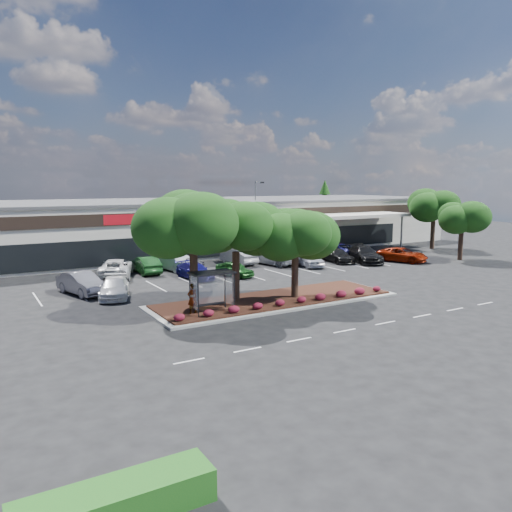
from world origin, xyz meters
TOP-DOWN VIEW (x-y plane):
  - ground at (0.00, 0.00)m, footprint 160.00×160.00m
  - retail_store at (0.06, 33.91)m, footprint 80.40×25.20m
  - landscape_island at (-2.00, 4.00)m, footprint 18.00×6.00m
  - lane_markings at (-0.14, 10.42)m, footprint 33.12×20.06m
  - shrub_row at (-2.00, 1.90)m, footprint 17.00×0.80m
  - bus_shelter at (-7.50, 2.95)m, footprint 2.75×1.55m
  - island_tree_west at (-8.00, 4.50)m, footprint 7.20×7.20m
  - island_tree_mid at (-4.50, 5.20)m, footprint 6.60×6.60m
  - island_tree_east at (-0.50, 3.70)m, footprint 5.80×5.80m
  - hedge_south_west at (-18.00, -13.50)m, footprint 5.00×1.30m
  - tree_east_near at (26.00, 10.00)m, footprint 5.60×5.60m
  - tree_east_far at (31.00, 18.00)m, footprint 6.40×6.40m
  - conifer_north_east at (34.00, 44.00)m, footprint 3.96×3.96m
  - person_waiting at (-8.74, 3.09)m, footprint 0.78×0.58m
  - light_pole at (10.66, 28.01)m, footprint 1.43×0.50m
  - car_0 at (-11.48, 11.20)m, footprint 3.49×5.35m
  - car_1 at (-13.30, 13.49)m, footprint 3.11×5.39m
  - car_3 at (-3.40, 14.88)m, footprint 2.33×4.86m
  - car_4 at (0.08, 13.97)m, footprint 2.58×4.27m
  - car_5 at (9.19, 15.03)m, footprint 2.84×4.92m
  - car_6 at (13.40, 15.69)m, footprint 2.77×5.18m
  - car_7 at (15.78, 14.13)m, footprint 4.23×6.39m
  - car_8 at (19.52, 12.33)m, footprint 4.38×5.93m
  - car_9 at (-9.20, 19.21)m, footprint 4.66×6.50m
  - car_10 at (-6.29, 19.57)m, footprint 1.87×4.92m
  - car_11 at (-3.52, 19.65)m, footprint 2.60×5.09m
  - car_12 at (-2.74, 18.96)m, footprint 3.11×4.70m
  - car_13 at (3.75, 19.96)m, footprint 2.05×5.20m
  - car_14 at (6.83, 17.97)m, footprint 3.96×6.56m
  - car_15 at (11.48, 21.73)m, footprint 3.37×5.35m
  - car_16 at (15.57, 18.74)m, footprint 2.71×5.85m
  - car_17 at (16.91, 22.14)m, footprint 2.74×5.21m

SIDE VIEW (x-z plane):
  - ground at x=0.00m, z-range 0.00..0.00m
  - lane_markings at x=-0.14m, z-range 0.00..0.01m
  - landscape_island at x=-2.00m, z-range -0.01..0.25m
  - hedge_south_west at x=-18.00m, z-range 0.00..0.90m
  - shrub_row at x=-2.00m, z-range 0.26..0.76m
  - car_4 at x=0.08m, z-range 0.00..1.36m
  - car_3 at x=-3.40m, z-range 0.00..1.37m
  - car_15 at x=11.48m, z-range 0.00..1.38m
  - car_6 at x=13.40m, z-range 0.00..1.43m
  - car_17 at x=16.91m, z-range 0.00..1.44m
  - car_0 at x=-11.48m, z-range 0.00..1.44m
  - car_12 at x=-2.74m, z-range 0.00..1.49m
  - car_8 at x=19.52m, z-range 0.00..1.50m
  - car_5 at x=9.19m, z-range 0.00..1.58m
  - car_11 at x=-3.52m, z-range 0.00..1.60m
  - car_10 at x=-6.29m, z-range 0.00..1.60m
  - car_16 at x=15.57m, z-range 0.00..1.62m
  - car_9 at x=-9.20m, z-range 0.00..1.65m
  - car_1 at x=-13.30m, z-range 0.00..1.68m
  - car_13 at x=3.75m, z-range 0.00..1.69m
  - car_14 at x=6.83m, z-range 0.00..1.70m
  - car_7 at x=15.78m, z-range 0.00..1.72m
  - person_waiting at x=-8.74m, z-range 0.26..2.19m
  - bus_shelter at x=-7.50m, z-range 1.01..3.60m
  - retail_store at x=0.06m, z-range 0.03..6.28m
  - tree_east_near at x=26.00m, z-range 0.00..6.51m
  - island_tree_east at x=-0.50m, z-range 0.26..6.76m
  - light_pole at x=10.66m, z-range -0.52..8.11m
  - tree_east_far at x=31.00m, z-range 0.00..7.62m
  - island_tree_mid at x=-4.50m, z-range 0.26..7.58m
  - island_tree_west at x=-8.00m, z-range 0.26..8.15m
  - conifer_north_east at x=34.00m, z-range 0.00..9.00m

